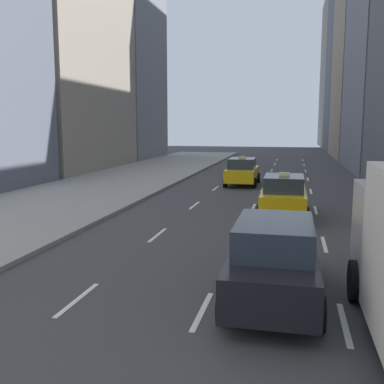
% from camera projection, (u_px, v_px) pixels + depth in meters
% --- Properties ---
extents(sidewalk_left, '(8.00, 66.00, 0.15)m').
position_uv_depth(sidewalk_left, '(117.00, 182.00, 29.67)').
color(sidewalk_left, gray).
rests_on(sidewalk_left, ground).
extents(lane_markings, '(5.72, 56.00, 0.01)m').
position_uv_depth(lane_markings, '(258.00, 198.00, 23.73)').
color(lane_markings, white).
rests_on(lane_markings, ground).
extents(building_row_right, '(6.00, 92.24, 36.15)m').
position_uv_depth(building_row_right, '(372.00, 35.00, 47.09)').
color(building_row_right, gray).
rests_on(building_row_right, ground).
extents(taxi_lead, '(2.02, 4.40, 1.87)m').
position_uv_depth(taxi_lead, '(284.00, 195.00, 18.86)').
color(taxi_lead, yellow).
rests_on(taxi_lead, ground).
extents(taxi_second, '(2.02, 4.40, 1.87)m').
position_uv_depth(taxi_second, '(242.00, 171.00, 28.66)').
color(taxi_second, yellow).
rests_on(taxi_second, ground).
extents(sedan_black_near, '(2.02, 4.80, 1.81)m').
position_uv_depth(sedan_black_near, '(274.00, 259.00, 9.79)').
color(sedan_black_near, black).
rests_on(sedan_black_near, ground).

